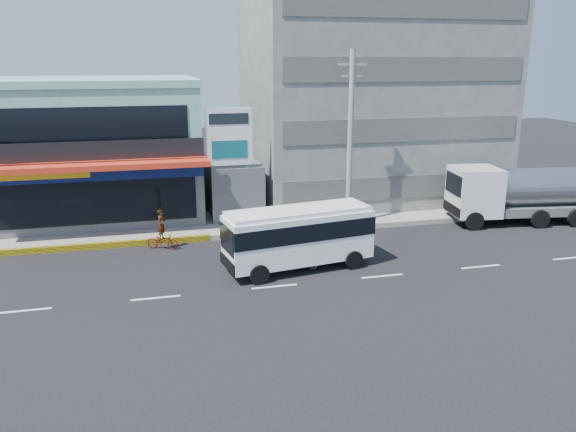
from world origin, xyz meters
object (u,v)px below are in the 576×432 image
Objects in this scene: sedan at (323,247)px; billboard at (229,143)px; minibus at (299,233)px; tanker_truck at (517,193)px; concrete_building at (368,96)px; utility_pole_near at (350,140)px; satellite_dish at (234,161)px; shop_building at (97,152)px; motorcycle_rider at (162,236)px.

billboard is at bearing 9.05° from sedan.
minibus is (2.08, -7.30, -3.21)m from billboard.
tanker_truck is at bearing 16.41° from minibus.
utility_pole_near is at bearing -117.76° from concrete_building.
tanker_truck is (16.65, -3.01, -3.11)m from billboard.
billboard reaches higher than satellite_dish.
shop_building reaches higher than tanker_truck.
satellite_dish is 0.15× the size of utility_pole_near.
sedan is (-7.00, -12.42, -6.30)m from concrete_building.
concrete_building is 18.06m from motorcycle_rider.
billboard is 0.78× the size of tanker_truck.
satellite_dish is at bearing 149.04° from utility_pole_near.
minibus is at bearing -51.51° from shop_building.
billboard is at bearing -105.52° from satellite_dish.
utility_pole_near is 7.21m from sedan.
shop_building is 18.28m from concrete_building.
satellite_dish reaches higher than tanker_truck.
motorcycle_rider is (-14.51, -8.71, -6.31)m from concrete_building.
satellite_dish is 0.71× the size of motorcycle_rider.
sedan is at bearing -119.40° from concrete_building.
concrete_building is 12.17m from billboard.
sedan is at bearing -26.31° from motorcycle_rider.
shop_building reaches higher than billboard.
satellite_dish is 0.21× the size of minibus.
satellite_dish is 7.13m from motorcycle_rider.
concrete_building is at bearing 57.26° from minibus.
minibus is at bearing -35.81° from motorcycle_rider.
concrete_building is 15.59m from sedan.
shop_building is 9.04m from motorcycle_rider.
billboard is 8.60m from sedan.
satellite_dish is at bearing 46.24° from motorcycle_rider.
utility_pole_near reaches higher than motorcycle_rider.
minibus is (1.58, -9.10, -1.86)m from satellite_dish.
tanker_truck is at bearing -17.80° from shop_building.
tanker_truck reaches higher than minibus.
concrete_building reaches higher than motorcycle_rider.
tanker_truck is (6.15, -8.81, -5.18)m from concrete_building.
concrete_building is at bearing 124.91° from tanker_truck.
concrete_building is 2.24× the size of minibus.
utility_pole_near is 11.47m from motorcycle_rider.
concrete_building is at bearing 30.97° from motorcycle_rider.
sedan is at bearing 25.48° from minibus.
satellite_dish reaches higher than sedan.
satellite_dish is 16.94m from tanker_truck.
utility_pole_near is at bearing 6.02° from motorcycle_rider.
billboard is at bearing 164.52° from utility_pole_near.
concrete_building is at bearing 3.35° from shop_building.
motorcycle_rider is at bearing -144.04° from billboard.
shop_building is 1.74× the size of minibus.
minibus is 1.74× the size of sedan.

